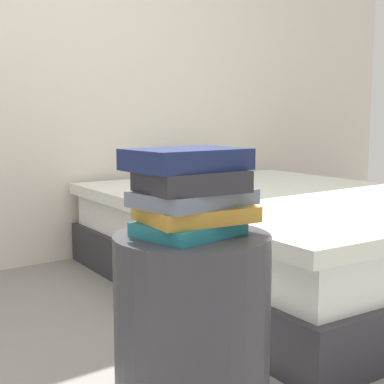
# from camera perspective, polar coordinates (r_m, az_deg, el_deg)

# --- Properties ---
(bed) EXTENTS (1.68, 2.11, 0.62)m
(bed) POSITION_cam_1_polar(r_m,az_deg,el_deg) (2.90, 9.02, -4.48)
(bed) COLOR #2D2D33
(bed) RESTS_ON ground_plane
(side_table) EXTENTS (0.39, 0.39, 0.56)m
(side_table) POSITION_cam_1_polar(r_m,az_deg,el_deg) (1.43, 0.00, -15.39)
(side_table) COLOR #333338
(side_table) RESTS_ON ground_plane
(book_teal) EXTENTS (0.25, 0.22, 0.03)m
(book_teal) POSITION_cam_1_polar(r_m,az_deg,el_deg) (1.33, -0.26, -3.80)
(book_teal) COLOR #1E727F
(book_teal) RESTS_ON side_table
(book_ochre) EXTENTS (0.28, 0.23, 0.04)m
(book_ochre) POSITION_cam_1_polar(r_m,az_deg,el_deg) (1.34, 0.37, -2.18)
(book_ochre) COLOR #B7842D
(book_ochre) RESTS_ON book_teal
(book_slate) EXTENTS (0.29, 0.21, 0.04)m
(book_slate) POSITION_cam_1_polar(r_m,az_deg,el_deg) (1.34, 0.12, -0.60)
(book_slate) COLOR slate
(book_slate) RESTS_ON book_ochre
(book_charcoal) EXTENTS (0.25, 0.22, 0.05)m
(book_charcoal) POSITION_cam_1_polar(r_m,az_deg,el_deg) (1.32, -0.11, 1.15)
(book_charcoal) COLOR #28282D
(book_charcoal) RESTS_ON book_slate
(book_navy) EXTENTS (0.27, 0.19, 0.05)m
(book_navy) POSITION_cam_1_polar(r_m,az_deg,el_deg) (1.32, -0.60, 3.39)
(book_navy) COLOR #19234C
(book_navy) RESTS_ON book_charcoal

